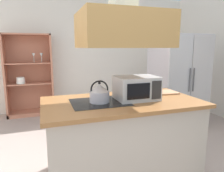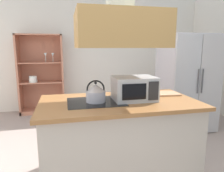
# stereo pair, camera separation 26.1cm
# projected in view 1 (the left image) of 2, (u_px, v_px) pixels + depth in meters

# --- Properties ---
(wall_back) EXTENTS (6.00, 0.12, 2.70)m
(wall_back) POSITION_uv_depth(u_px,v_px,m) (71.00, 53.00, 4.94)
(wall_back) COLOR silver
(wall_back) RESTS_ON ground
(kitchen_island) EXTENTS (1.72, 0.94, 0.90)m
(kitchen_island) POSITION_uv_depth(u_px,v_px,m) (122.00, 138.00, 2.38)
(kitchen_island) COLOR #BEB0A0
(kitchen_island) RESTS_ON ground
(range_hood) EXTENTS (0.90, 0.70, 1.23)m
(range_hood) POSITION_uv_depth(u_px,v_px,m) (123.00, 19.00, 2.14)
(range_hood) COLOR #B58448
(refrigerator) EXTENTS (0.90, 0.77, 1.70)m
(refrigerator) POSITION_uv_depth(u_px,v_px,m) (177.00, 81.00, 3.89)
(refrigerator) COLOR #B5B1BB
(refrigerator) RESTS_ON ground
(dish_cabinet) EXTENTS (0.97, 0.40, 1.76)m
(dish_cabinet) POSITION_uv_depth(u_px,v_px,m) (30.00, 80.00, 4.55)
(dish_cabinet) COLOR #B77157
(dish_cabinet) RESTS_ON ground
(kettle) EXTENTS (0.21, 0.21, 0.24)m
(kettle) POSITION_uv_depth(u_px,v_px,m) (99.00, 93.00, 2.20)
(kettle) COLOR #B5B5C6
(kettle) RESTS_ON kitchen_island
(cutting_board) EXTENTS (0.36, 0.27, 0.02)m
(cutting_board) POSITION_uv_depth(u_px,v_px,m) (163.00, 92.00, 2.66)
(cutting_board) COLOR tan
(cutting_board) RESTS_ON kitchen_island
(microwave) EXTENTS (0.46, 0.35, 0.26)m
(microwave) POSITION_uv_depth(u_px,v_px,m) (136.00, 88.00, 2.33)
(microwave) COLOR #B7BABF
(microwave) RESTS_ON kitchen_island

